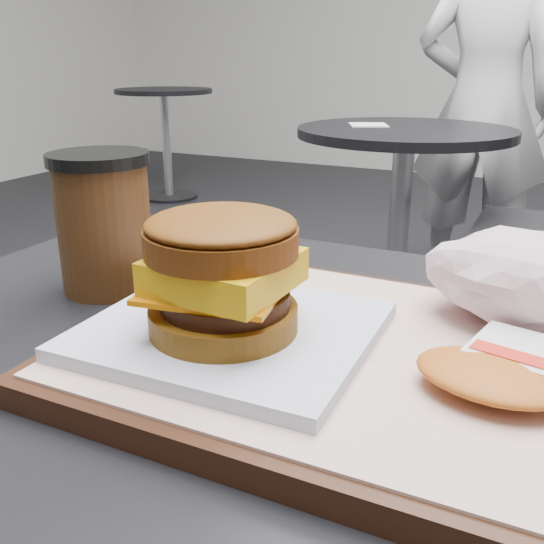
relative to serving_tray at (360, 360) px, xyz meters
The scene contains 9 objects.
serving_tray is the anchor object (origin of this frame).
breakfast_sandwich 0.10m from the serving_tray, 159.26° to the right, with size 0.19×0.17×0.09m.
hash_brown 0.10m from the serving_tray, ahead, with size 0.13×0.10×0.02m.
crumpled_wrapper 0.14m from the serving_tray, 44.37° to the left, with size 0.15×0.12×0.07m, color silver, non-canonical shape.
coffee_cup 0.27m from the serving_tray, 168.77° to the left, with size 0.09×0.09×0.13m.
neighbor_table 1.68m from the serving_tray, 102.96° to the left, with size 0.70×0.70×0.75m.
napkin 1.71m from the serving_tray, 107.08° to the left, with size 0.12×0.12×0.00m, color silver.
patron 2.29m from the serving_tray, 95.62° to the left, with size 0.57×0.37×1.55m, color silver.
bg_table_mid 4.00m from the serving_tray, 127.35° to the left, with size 0.66×0.66×0.75m.
Camera 1 is at (0.13, -0.33, 0.98)m, focal length 40.00 mm.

